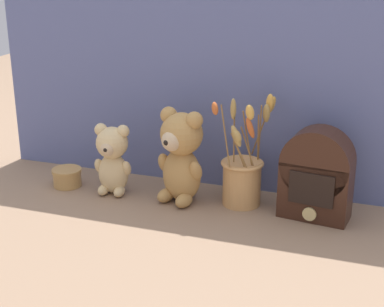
# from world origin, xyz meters

# --- Properties ---
(ground_plane) EXTENTS (4.00, 4.00, 0.00)m
(ground_plane) POSITION_xyz_m (0.00, 0.00, 0.00)
(ground_plane) COLOR #8E7056
(backdrop_wall) EXTENTS (1.38, 0.02, 0.58)m
(backdrop_wall) POSITION_xyz_m (0.00, 0.17, 0.29)
(backdrop_wall) COLOR slate
(backdrop_wall) RESTS_ON ground
(teddy_bear_large) EXTENTS (0.16, 0.14, 0.28)m
(teddy_bear_large) POSITION_xyz_m (-0.03, 0.01, 0.15)
(teddy_bear_large) COLOR tan
(teddy_bear_large) RESTS_ON ground
(teddy_bear_medium) EXTENTS (0.12, 0.11, 0.22)m
(teddy_bear_medium) POSITION_xyz_m (-0.25, 0.00, 0.11)
(teddy_bear_medium) COLOR #DBBC84
(teddy_bear_medium) RESTS_ON ground
(flower_vase) EXTENTS (0.17, 0.17, 0.34)m
(flower_vase) POSITION_xyz_m (0.15, 0.05, 0.09)
(flower_vase) COLOR tan
(flower_vase) RESTS_ON ground
(vintage_radio) EXTENTS (0.20, 0.12, 0.26)m
(vintage_radio) POSITION_xyz_m (0.36, 0.03, 0.13)
(vintage_radio) COLOR #381E14
(vintage_radio) RESTS_ON ground
(decorative_tin_tall) EXTENTS (0.09, 0.09, 0.06)m
(decorative_tin_tall) POSITION_xyz_m (-0.41, -0.00, 0.03)
(decorative_tin_tall) COLOR tan
(decorative_tin_tall) RESTS_ON ground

